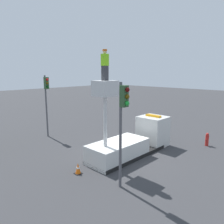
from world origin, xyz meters
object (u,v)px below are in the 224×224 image
object	(u,v)px
traffic_light_across	(46,94)
fire_hydrant	(207,139)
traffic_light_pole	(123,115)
traffic_cone_rear	(78,169)
worker	(105,65)
bucket_truck	(133,140)

from	to	relation	value
traffic_light_across	fire_hydrant	distance (m)	13.67
traffic_light_pole	traffic_cone_rear	bearing A→B (deg)	102.28
traffic_cone_rear	fire_hydrant	bearing A→B (deg)	-18.98
worker	traffic_light_across	size ratio (longest dim) A/B	0.32
traffic_light_across	worker	bearing A→B (deg)	-94.89
bucket_truck	traffic_cone_rear	world-z (taller)	bucket_truck
fire_hydrant	bucket_truck	bearing A→B (deg)	149.34
bucket_truck	worker	bearing A→B (deg)	180.00
worker	traffic_light_pole	xyz separation A→B (m)	(-1.29, -2.52, -2.36)
traffic_light_pole	bucket_truck	bearing A→B (deg)	32.20
traffic_light_across	fire_hydrant	bearing A→B (deg)	-56.55
traffic_light_pole	traffic_light_across	distance (m)	10.65
bucket_truck	fire_hydrant	distance (m)	6.16
worker	traffic_cone_rear	xyz separation A→B (m)	(-1.90, 0.27, -5.77)
worker	bucket_truck	bearing A→B (deg)	0.00
traffic_cone_rear	traffic_light_pole	bearing A→B (deg)	-77.72
fire_hydrant	traffic_cone_rear	world-z (taller)	fire_hydrant
traffic_light_pole	fire_hydrant	xyz separation A→B (m)	(9.29, -0.61, -3.21)
traffic_light_pole	traffic_cone_rear	xyz separation A→B (m)	(-0.61, 2.80, -3.41)
bucket_truck	traffic_light_across	distance (m)	8.67
traffic_light_pole	fire_hydrant	bearing A→B (deg)	-3.74
traffic_light_pole	fire_hydrant	world-z (taller)	traffic_light_pole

